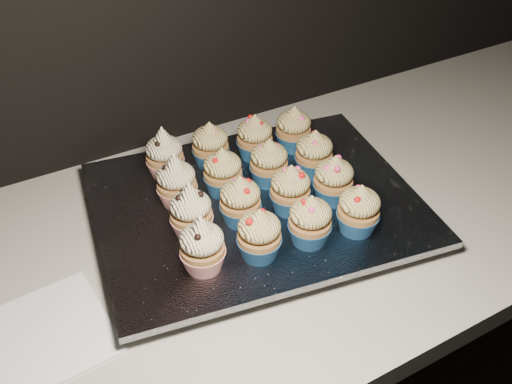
{
  "coord_description": "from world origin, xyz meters",
  "views": [
    {
      "loc": [
        -0.24,
        1.1,
        1.51
      ],
      "look_at": [
        0.11,
        1.72,
        0.95
      ],
      "focal_mm": 40.0,
      "sensor_mm": 36.0,
      "label": 1
    }
  ],
  "objects": [
    {
      "name": "cupcake_14",
      "position": [
        0.17,
        1.82,
        0.97
      ],
      "size": [
        0.06,
        0.06,
        0.08
      ],
      "color": "#1B4F82",
      "rests_on": "foil_lining"
    },
    {
      "name": "cupcake_9",
      "position": [
        0.07,
        1.76,
        0.97
      ],
      "size": [
        0.06,
        0.06,
        0.08
      ],
      "color": "#1B4F82",
      "rests_on": "foil_lining"
    },
    {
      "name": "cupcake_10",
      "position": [
        0.15,
        1.75,
        0.97
      ],
      "size": [
        0.06,
        0.06,
        0.08
      ],
      "color": "#1B4F82",
      "rests_on": "foil_lining"
    },
    {
      "name": "cupcake_12",
      "position": [
        0.01,
        1.85,
        0.97
      ],
      "size": [
        0.06,
        0.06,
        0.1
      ],
      "color": "red",
      "rests_on": "foil_lining"
    },
    {
      "name": "cupcake_1",
      "position": [
        0.05,
        1.61,
        0.97
      ],
      "size": [
        0.06,
        0.06,
        0.08
      ],
      "color": "#1B4F82",
      "rests_on": "foil_lining"
    },
    {
      "name": "cupcake_5",
      "position": [
        0.06,
        1.68,
        0.97
      ],
      "size": [
        0.06,
        0.06,
        0.08
      ],
      "color": "#1B4F82",
      "rests_on": "foil_lining"
    },
    {
      "name": "cupcake_4",
      "position": [
        -0.01,
        1.69,
        0.97
      ],
      "size": [
        0.06,
        0.06,
        0.1
      ],
      "color": "red",
      "rests_on": "foil_lining"
    },
    {
      "name": "cupcake_0",
      "position": [
        -0.03,
        1.62,
        0.97
      ],
      "size": [
        0.06,
        0.06,
        0.1
      ],
      "color": "red",
      "rests_on": "foil_lining"
    },
    {
      "name": "cupcake_11",
      "position": [
        0.23,
        1.73,
        0.97
      ],
      "size": [
        0.06,
        0.06,
        0.08
      ],
      "color": "#1B4F82",
      "rests_on": "foil_lining"
    },
    {
      "name": "baking_tray",
      "position": [
        0.11,
        1.72,
        0.91
      ],
      "size": [
        0.52,
        0.42,
        0.02
      ],
      "primitive_type": "cube",
      "rotation": [
        0.0,
        0.0,
        -0.16
      ],
      "color": "black",
      "rests_on": "worktop"
    },
    {
      "name": "cupcake_6",
      "position": [
        0.14,
        1.67,
        0.97
      ],
      "size": [
        0.06,
        0.06,
        0.08
      ],
      "color": "#1B4F82",
      "rests_on": "foil_lining"
    },
    {
      "name": "foil_lining",
      "position": [
        0.11,
        1.72,
        0.93
      ],
      "size": [
        0.56,
        0.47,
        0.01
      ],
      "primitive_type": "cube",
      "rotation": [
        0.0,
        0.0,
        -0.16
      ],
      "color": "silver",
      "rests_on": "baking_tray"
    },
    {
      "name": "cupcake_8",
      "position": [
        -0.0,
        1.77,
        0.97
      ],
      "size": [
        0.06,
        0.06,
        0.1
      ],
      "color": "red",
      "rests_on": "foil_lining"
    },
    {
      "name": "napkin",
      "position": [
        -0.25,
        1.64,
        0.9
      ],
      "size": [
        0.17,
        0.17,
        0.0
      ],
      "primitive_type": "cube",
      "rotation": [
        0.0,
        0.0,
        0.08
      ],
      "color": "white",
      "rests_on": "worktop"
    },
    {
      "name": "worktop",
      "position": [
        0.0,
        1.7,
        0.88
      ],
      "size": [
        2.44,
        0.64,
        0.04
      ],
      "primitive_type": "cube",
      "color": "silver",
      "rests_on": "cabinet"
    },
    {
      "name": "cupcake_13",
      "position": [
        0.09,
        1.84,
        0.97
      ],
      "size": [
        0.06,
        0.06,
        0.08
      ],
      "color": "#1B4F82",
      "rests_on": "foil_lining"
    },
    {
      "name": "cupcake_15",
      "position": [
        0.24,
        1.82,
        0.97
      ],
      "size": [
        0.06,
        0.06,
        0.08
      ],
      "color": "#1B4F82",
      "rests_on": "foil_lining"
    },
    {
      "name": "cupcake_3",
      "position": [
        0.21,
        1.58,
        0.97
      ],
      "size": [
        0.06,
        0.06,
        0.08
      ],
      "color": "#1B4F82",
      "rests_on": "foil_lining"
    },
    {
      "name": "cupcake_7",
      "position": [
        0.22,
        1.66,
        0.97
      ],
      "size": [
        0.06,
        0.06,
        0.08
      ],
      "color": "#1B4F82",
      "rests_on": "foil_lining"
    },
    {
      "name": "cupcake_2",
      "position": [
        0.13,
        1.6,
        0.97
      ],
      "size": [
        0.06,
        0.06,
        0.08
      ],
      "color": "#1B4F82",
      "rests_on": "foil_lining"
    }
  ]
}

